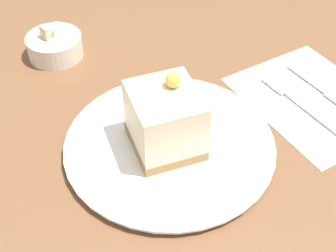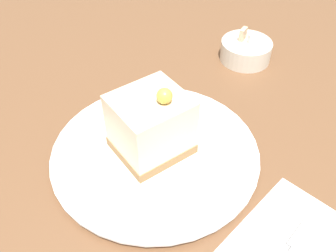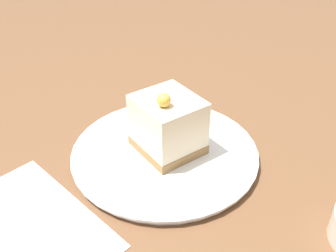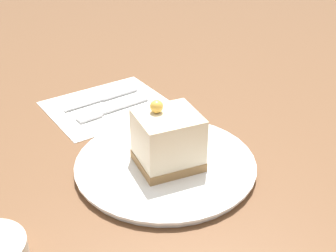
{
  "view_description": "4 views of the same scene",
  "coord_description": "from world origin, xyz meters",
  "px_view_note": "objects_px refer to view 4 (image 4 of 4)",
  "views": [
    {
      "loc": [
        -0.2,
        -0.35,
        0.47
      ],
      "look_at": [
        -0.01,
        0.03,
        0.05
      ],
      "focal_mm": 50.0,
      "sensor_mm": 36.0,
      "label": 1
    },
    {
      "loc": [
        0.27,
        -0.18,
        0.39
      ],
      "look_at": [
        0.01,
        0.05,
        0.06
      ],
      "focal_mm": 40.0,
      "sensor_mm": 36.0,
      "label": 2
    },
    {
      "loc": [
        0.3,
        0.38,
        0.37
      ],
      "look_at": [
        -0.01,
        0.03,
        0.05
      ],
      "focal_mm": 40.0,
      "sensor_mm": 36.0,
      "label": 3
    },
    {
      "loc": [
        -0.53,
        0.34,
        0.43
      ],
      "look_at": [
        0.01,
        0.03,
        0.07
      ],
      "focal_mm": 50.0,
      "sensor_mm": 36.0,
      "label": 4
    }
  ],
  "objects_px": {
    "plate": "(167,166)",
    "fork": "(108,111)",
    "knife": "(109,97)",
    "cake_slice": "(168,140)"
  },
  "relations": [
    {
      "from": "plate",
      "to": "fork",
      "type": "height_order",
      "value": "plate"
    },
    {
      "from": "plate",
      "to": "fork",
      "type": "relative_size",
      "value": 1.84
    },
    {
      "from": "knife",
      "to": "fork",
      "type": "bearing_deg",
      "value": 148.27
    },
    {
      "from": "fork",
      "to": "plate",
      "type": "bearing_deg",
      "value": 175.17
    },
    {
      "from": "knife",
      "to": "cake_slice",
      "type": "bearing_deg",
      "value": 169.58
    },
    {
      "from": "cake_slice",
      "to": "fork",
      "type": "relative_size",
      "value": 0.69
    },
    {
      "from": "fork",
      "to": "knife",
      "type": "bearing_deg",
      "value": -31.73
    },
    {
      "from": "plate",
      "to": "cake_slice",
      "type": "height_order",
      "value": "cake_slice"
    },
    {
      "from": "cake_slice",
      "to": "fork",
      "type": "bearing_deg",
      "value": 7.96
    },
    {
      "from": "cake_slice",
      "to": "fork",
      "type": "distance_m",
      "value": 0.23
    }
  ]
}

